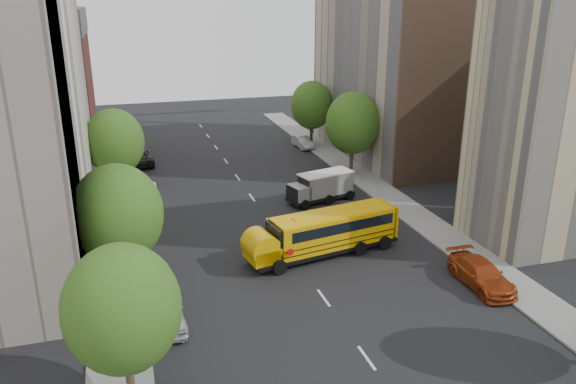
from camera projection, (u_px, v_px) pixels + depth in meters
name	position (u px, v px, depth m)	size (l,w,h in m)	color
ground	(285.00, 243.00, 39.87)	(120.00, 120.00, 0.00)	black
sidewalk_left	(115.00, 234.00, 41.21)	(3.00, 80.00, 0.12)	slate
sidewalk_right	(398.00, 203.00, 47.51)	(3.00, 80.00, 0.12)	slate
lane_markings	(252.00, 198.00, 48.90)	(0.15, 64.00, 0.01)	silver
building_left_redbrick	(41.00, 99.00, 58.09)	(10.00, 15.00, 13.00)	maroon
building_right_near	(558.00, 123.00, 37.93)	(10.00, 7.00, 17.00)	tan
building_right_far	(393.00, 72.00, 59.90)	(10.00, 22.00, 18.00)	tan
building_right_sidewall	(449.00, 86.00, 49.96)	(10.10, 0.30, 18.00)	brown
street_tree_0	(122.00, 309.00, 22.67)	(4.80, 4.80, 7.41)	#38281C
street_tree_1	(118.00, 215.00, 31.61)	(5.12, 5.12, 7.90)	#38281C
street_tree_2	(115.00, 142.00, 47.91)	(4.99, 4.99, 7.71)	#38281C
street_tree_4	(353.00, 123.00, 53.85)	(5.25, 5.25, 8.10)	#38281C
street_tree_5	(312.00, 105.00, 64.82)	(4.86, 4.86, 7.51)	#38281C
school_bus	(322.00, 232.00, 37.55)	(10.93, 4.32, 3.01)	black
safari_truck	(321.00, 187.00, 47.61)	(6.18, 3.47, 2.51)	black
parked_car_0	(170.00, 317.00, 29.53)	(1.52, 3.78, 1.29)	silver
parked_car_1	(146.00, 191.00, 48.18)	(1.61, 4.62, 1.52)	silver
parked_car_2	(140.00, 157.00, 58.51)	(2.60, 5.65, 1.57)	black
parked_car_3	(481.00, 274.00, 33.79)	(2.14, 5.27, 1.53)	#973613
parked_car_5	(303.00, 142.00, 64.84)	(1.42, 4.06, 1.34)	#979692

